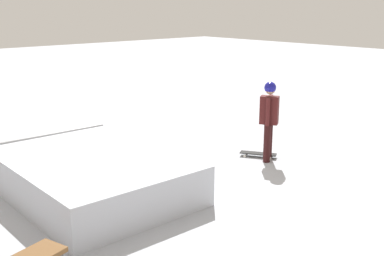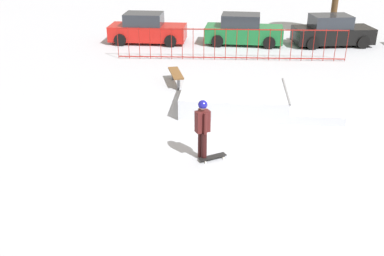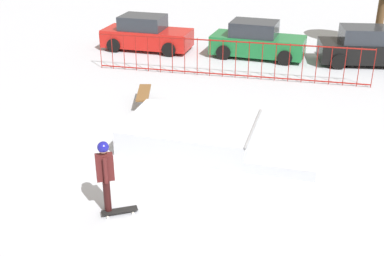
# 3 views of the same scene
# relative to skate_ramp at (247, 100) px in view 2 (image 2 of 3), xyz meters

# --- Properties ---
(ground_plane) EXTENTS (60.00, 60.00, 0.00)m
(ground_plane) POSITION_rel_skate_ramp_xyz_m (-0.54, -1.05, -0.32)
(ground_plane) COLOR #B2B7C1
(skate_ramp) EXTENTS (5.45, 2.70, 0.74)m
(skate_ramp) POSITION_rel_skate_ramp_xyz_m (0.00, 0.00, 0.00)
(skate_ramp) COLOR silver
(skate_ramp) RESTS_ON ground
(skater) EXTENTS (0.44, 0.40, 1.73)m
(skater) POSITION_rel_skate_ramp_xyz_m (-1.37, -3.80, 0.69)
(skater) COLOR black
(skater) RESTS_ON ground
(skateboard) EXTENTS (0.79, 0.58, 0.09)m
(skateboard) POSITION_rel_skate_ramp_xyz_m (-1.08, -3.83, -0.24)
(skateboard) COLOR black
(skateboard) RESTS_ON ground
(perimeter_fence) EXTENTS (10.85, 0.36, 1.50)m
(perimeter_fence) POSITION_rel_skate_ramp_xyz_m (-0.54, 6.19, 0.45)
(perimeter_fence) COLOR maroon
(perimeter_fence) RESTS_ON ground
(park_bench) EXTENTS (0.81, 1.65, 0.48)m
(park_bench) POSITION_rel_skate_ramp_xyz_m (-2.78, 2.47, 0.04)
(park_bench) COLOR brown
(park_bench) RESTS_ON ground
(parked_car_red) EXTENTS (4.13, 1.99, 1.60)m
(parked_car_red) POSITION_rel_skate_ramp_xyz_m (-5.09, 9.26, 0.41)
(parked_car_red) COLOR red
(parked_car_red) RESTS_ON ground
(parked_car_green) EXTENTS (4.20, 2.13, 1.60)m
(parked_car_green) POSITION_rel_skate_ramp_xyz_m (0.11, 9.32, 0.41)
(parked_car_green) COLOR #196B33
(parked_car_green) RESTS_ON ground
(parked_car_black) EXTENTS (4.32, 2.43, 1.60)m
(parked_car_black) POSITION_rel_skate_ramp_xyz_m (4.83, 9.45, 0.41)
(parked_car_black) COLOR black
(parked_car_black) RESTS_ON ground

